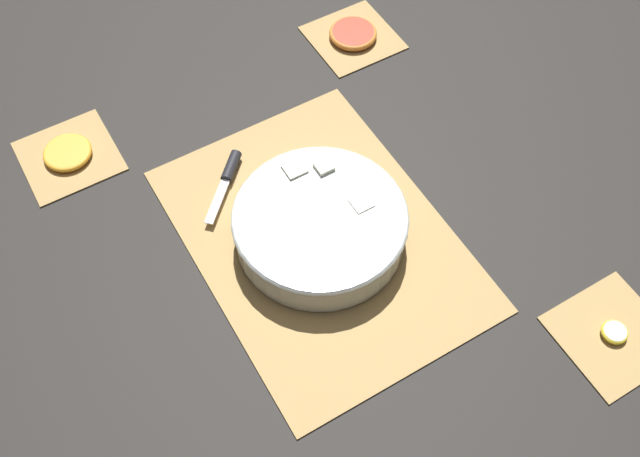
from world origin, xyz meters
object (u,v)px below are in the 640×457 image
at_px(grapefruit_slice, 353,33).
at_px(banana_coin_single, 614,332).
at_px(fruit_salad_bowl, 320,225).
at_px(paring_knife, 230,170).
at_px(orange_slice_whole, 67,153).

bearing_deg(grapefruit_slice, banana_coin_single, 180.00).
bearing_deg(fruit_salad_bowl, grapefruit_slice, -38.32).
height_order(paring_knife, orange_slice_whole, paring_knife).
distance_m(orange_slice_whole, banana_coin_single, 0.88).
bearing_deg(banana_coin_single, grapefruit_slice, 0.00).
height_order(banana_coin_single, grapefruit_slice, grapefruit_slice).
relative_size(paring_knife, grapefruit_slice, 1.28).
relative_size(paring_knife, orange_slice_whole, 1.41).
xyz_separation_m(fruit_salad_bowl, orange_slice_whole, (0.34, 0.27, -0.03)).
distance_m(fruit_salad_bowl, paring_knife, 0.19).
relative_size(banana_coin_single, grapefruit_slice, 0.43).
relative_size(fruit_salad_bowl, orange_slice_whole, 3.30).
xyz_separation_m(orange_slice_whole, grapefruit_slice, (-0.00, -0.54, 0.00)).
height_order(fruit_salad_bowl, grapefruit_slice, fruit_salad_bowl).
distance_m(fruit_salad_bowl, grapefruit_slice, 0.44).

